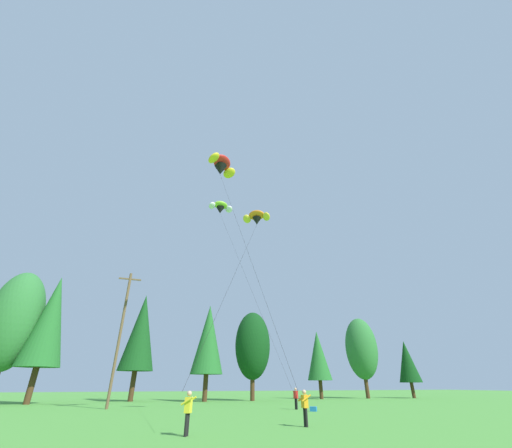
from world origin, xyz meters
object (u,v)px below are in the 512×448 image
kite_flyer_near (188,409)px  parafoil_kite_mid_red_yellow (221,166)px  kite_flyer_far (296,397)px  kite_flyer_mid (305,405)px  utility_pole (120,332)px  parafoil_kite_high_orange (257,218)px  picnic_cooler (313,409)px  parafoil_kite_far_lime_white (221,208)px

kite_flyer_near → parafoil_kite_mid_red_yellow: bearing=73.1°
kite_flyer_far → kite_flyer_mid: bearing=-113.8°
utility_pole → parafoil_kite_mid_red_yellow: 18.87m
parafoil_kite_high_orange → picnic_cooler: (5.58, 2.05, -15.44)m
kite_flyer_near → kite_flyer_mid: bearing=11.6°
kite_flyer_far → picnic_cooler: (0.33, -2.44, -0.82)m
picnic_cooler → parafoil_kite_mid_red_yellow: bearing=52.3°
parafoil_kite_high_orange → parafoil_kite_far_lime_white: bearing=90.5°
kite_flyer_mid → parafoil_kite_far_lime_white: (-0.22, 22.43, 23.86)m
utility_pole → parafoil_kite_mid_red_yellow: bearing=-56.2°
kite_flyer_near → picnic_cooler: size_ratio=3.25×
utility_pole → kite_flyer_mid: 21.20m
utility_pole → kite_flyer_mid: size_ratio=7.31×
kite_flyer_far → picnic_cooler: kite_flyer_far is taller
parafoil_kite_mid_red_yellow → picnic_cooler: parafoil_kite_mid_red_yellow is taller
kite_flyer_far → parafoil_kite_high_orange: bearing=-139.4°
kite_flyer_mid → kite_flyer_far: bearing=66.2°
parafoil_kite_far_lime_white → utility_pole: bearing=-154.8°
parafoil_kite_high_orange → parafoil_kite_far_lime_white: parafoil_kite_far_lime_white is taller
kite_flyer_mid → parafoil_kite_high_orange: bearing=90.7°
kite_flyer_near → kite_flyer_far: same height
kite_flyer_near → kite_flyer_mid: 6.39m
parafoil_kite_far_lime_white → kite_flyer_mid: bearing=-89.4°
parafoil_kite_mid_red_yellow → picnic_cooler: bearing=11.0°
utility_pole → parafoil_kite_high_orange: parafoil_kite_high_orange is taller
parafoil_kite_high_orange → parafoil_kite_mid_red_yellow: parafoil_kite_mid_red_yellow is taller
parafoil_kite_high_orange → picnic_cooler: 16.55m
utility_pole → parafoil_kite_far_lime_white: parafoil_kite_far_lime_white is taller
parafoil_kite_high_orange → kite_flyer_mid: bearing=-89.3°
utility_pole → kite_flyer_far: size_ratio=7.31×
kite_flyer_mid → parafoil_kite_high_orange: (-0.09, 7.22, 14.62)m
parafoil_kite_high_orange → kite_flyer_near: bearing=-125.9°
picnic_cooler → kite_flyer_near: bearing=83.2°
utility_pole → picnic_cooler: bearing=-27.8°
kite_flyer_near → parafoil_kite_mid_red_yellow: 21.86m
kite_flyer_near → parafoil_kite_far_lime_white: bearing=75.7°
utility_pole → kite_flyer_near: utility_pole is taller
kite_flyer_mid → parafoil_kite_mid_red_yellow: bearing=115.6°
parafoil_kite_mid_red_yellow → parafoil_kite_far_lime_white: bearing=77.3°
kite_flyer_near → parafoil_kite_mid_red_yellow: (2.66, 8.79, 19.83)m
parafoil_kite_far_lime_white → picnic_cooler: parafoil_kite_far_lime_white is taller
kite_flyer_mid → parafoil_kite_mid_red_yellow: parafoil_kite_mid_red_yellow is taller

